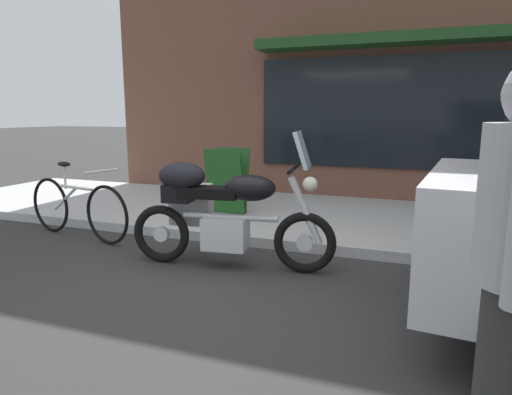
% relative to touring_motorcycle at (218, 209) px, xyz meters
% --- Properties ---
extents(ground_plane, '(80.00, 80.00, 0.00)m').
position_rel_touring_motorcycle_xyz_m(ground_plane, '(0.20, -0.66, -0.60)').
color(ground_plane, '#2F2F2F').
extents(touring_motorcycle, '(2.10, 0.66, 1.38)m').
position_rel_touring_motorcycle_xyz_m(touring_motorcycle, '(0.00, 0.00, 0.00)').
color(touring_motorcycle, black).
rests_on(touring_motorcycle, ground_plane).
extents(parked_bicycle, '(1.79, 0.54, 0.95)m').
position_rel_touring_motorcycle_xyz_m(parked_bicycle, '(-2.11, 0.33, -0.21)').
color(parked_bicycle, black).
rests_on(parked_bicycle, ground_plane).
extents(sandwich_board_sign, '(0.55, 0.41, 0.93)m').
position_rel_touring_motorcycle_xyz_m(sandwich_board_sign, '(-0.71, 1.81, -0.01)').
color(sandwich_board_sign, '#1E511E').
rests_on(sandwich_board_sign, sidewalk_curb).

